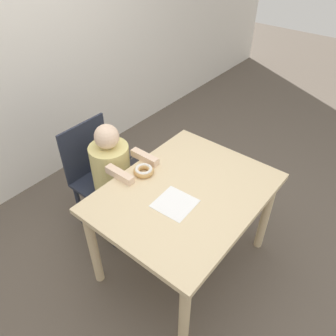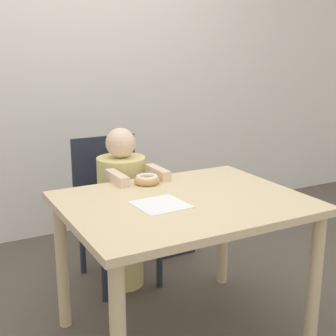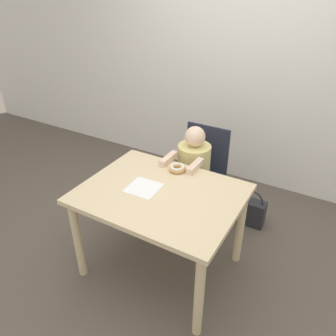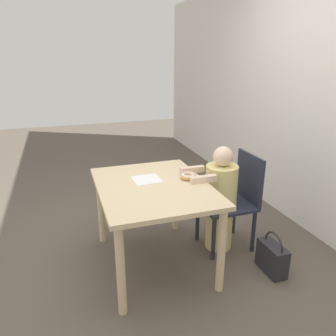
% 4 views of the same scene
% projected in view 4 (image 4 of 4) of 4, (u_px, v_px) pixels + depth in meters
% --- Properties ---
extents(ground_plane, '(12.00, 12.00, 0.00)m').
position_uv_depth(ground_plane, '(154.00, 262.00, 2.76)').
color(ground_plane, brown).
extents(wall_back, '(8.00, 0.05, 2.50)m').
position_uv_depth(wall_back, '(331.00, 104.00, 2.83)').
color(wall_back, silver).
rests_on(wall_back, ground_plane).
extents(dining_table, '(1.08, 0.84, 0.70)m').
position_uv_depth(dining_table, '(153.00, 197.00, 2.56)').
color(dining_table, beige).
rests_on(dining_table, ground_plane).
extents(chair, '(0.40, 0.45, 0.85)m').
position_uv_depth(chair, '(233.00, 201.00, 2.88)').
color(chair, '#232838').
rests_on(chair, ground_plane).
extents(child_figure, '(0.28, 0.47, 0.94)m').
position_uv_depth(child_figure, '(220.00, 200.00, 2.84)').
color(child_figure, '#E0D17F').
rests_on(child_figure, ground_plane).
extents(donut, '(0.13, 0.13, 0.04)m').
position_uv_depth(donut, '(188.00, 176.00, 2.65)').
color(donut, tan).
rests_on(donut, dining_table).
extents(napkin, '(0.23, 0.23, 0.00)m').
position_uv_depth(napkin, '(147.00, 179.00, 2.64)').
color(napkin, white).
rests_on(napkin, dining_table).
extents(handbag, '(0.28, 0.12, 0.35)m').
position_uv_depth(handbag, '(272.00, 257.00, 2.60)').
color(handbag, '#232328').
rests_on(handbag, ground_plane).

